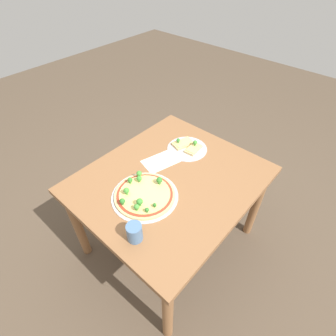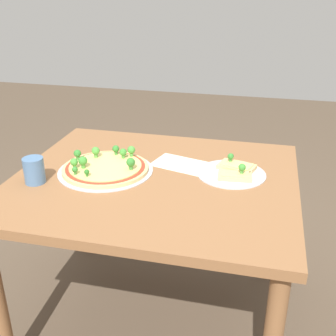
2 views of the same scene
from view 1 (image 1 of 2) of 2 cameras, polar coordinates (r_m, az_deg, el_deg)
The scene contains 6 objects.
ground_plane at distance 2.14m, azimuth 0.37°, elevation -15.43°, with size 8.00×8.00×0.00m, color brown.
dining_table at distance 1.66m, azimuth 0.46°, elevation -4.36°, with size 1.09×0.94×0.70m.
pizza_tray_whole at distance 1.49m, azimuth -5.20°, elevation -5.76°, with size 0.38×0.38×0.07m.
pizza_tray_slice at distance 1.81m, azimuth 4.22°, elevation 4.68°, with size 0.27×0.27×0.06m.
drinking_cup at distance 1.30m, azimuth -7.30°, elevation -13.72°, with size 0.08×0.08×0.10m, color #4C7099.
paper_menu at distance 1.70m, azimuth -1.53°, elevation 1.51°, with size 0.23×0.15×0.00m, color silver.
Camera 1 is at (0.85, 0.73, 1.83)m, focal length 28.00 mm.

